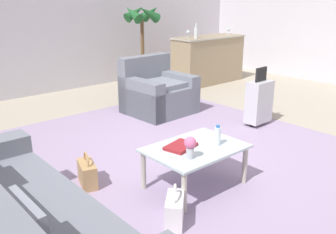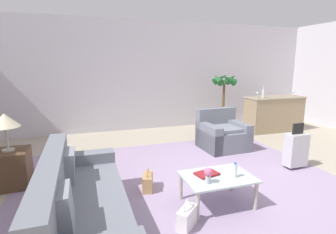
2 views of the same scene
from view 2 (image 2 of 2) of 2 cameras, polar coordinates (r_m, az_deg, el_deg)
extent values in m
plane|color=#A89E89|center=(4.42, 12.00, -14.17)|extent=(12.00, 12.00, 0.00)
cube|color=silver|center=(7.77, -2.80, 8.94)|extent=(10.24, 0.12, 3.10)
cube|color=#9984A3|center=(4.34, 3.53, -14.38)|extent=(5.20, 4.40, 0.01)
cube|color=slate|center=(3.28, -17.26, -19.73)|extent=(0.88, 2.35, 0.45)
cube|color=slate|center=(3.19, -23.72, -16.49)|extent=(0.22, 2.35, 0.90)
cube|color=slate|center=(4.19, -17.64, -11.40)|extent=(0.88, 0.24, 0.61)
cube|color=gray|center=(3.59, -20.62, -9.96)|extent=(0.14, 0.40, 0.41)
cube|color=gray|center=(2.63, -21.48, -18.23)|extent=(0.14, 0.40, 0.41)
cube|color=slate|center=(6.07, 11.90, -4.79)|extent=(0.99, 0.94, 0.44)
cube|color=slate|center=(6.30, 10.30, -2.04)|extent=(0.96, 0.24, 0.88)
cube|color=slate|center=(6.25, 14.87, -3.69)|extent=(0.24, 0.91, 0.60)
cube|color=slate|center=(5.86, 8.80, -4.46)|extent=(0.24, 0.91, 0.60)
cube|color=gray|center=(5.96, 12.26, -2.52)|extent=(0.74, 0.67, 0.08)
cube|color=silver|center=(3.68, 10.72, -12.68)|extent=(0.93, 0.67, 0.02)
cylinder|color=#ADA899|center=(3.84, 2.81, -14.83)|extent=(0.05, 0.05, 0.39)
cylinder|color=#ADA899|center=(4.18, 13.82, -12.85)|extent=(0.05, 0.05, 0.39)
cylinder|color=#ADA899|center=(3.38, 6.47, -18.86)|extent=(0.05, 0.05, 0.39)
cylinder|color=#ADA899|center=(3.77, 18.57, -16.02)|extent=(0.05, 0.05, 0.39)
cylinder|color=silver|center=(3.66, 14.35, -11.26)|extent=(0.06, 0.06, 0.18)
cylinder|color=#2D6BBC|center=(3.62, 14.43, -9.77)|extent=(0.04, 0.04, 0.02)
cube|color=maroon|center=(3.68, 8.45, -12.13)|extent=(0.34, 0.28, 0.03)
cylinder|color=#B2B7BC|center=(3.44, 8.69, -13.27)|extent=(0.07, 0.07, 0.10)
sphere|color=#DB6693|center=(3.40, 8.74, -11.73)|extent=(0.11, 0.11, 0.11)
cube|color=#513823|center=(4.84, -31.04, -9.59)|extent=(0.54, 0.54, 0.58)
cylinder|color=#ADA899|center=(4.75, -31.42, -6.15)|extent=(0.18, 0.18, 0.02)
cylinder|color=#ADA899|center=(4.70, -31.66, -3.96)|extent=(0.04, 0.04, 0.35)
cone|color=beige|center=(4.64, -32.02, -0.61)|extent=(0.42, 0.42, 0.21)
cube|color=#937F60|center=(8.05, 22.06, 0.64)|extent=(1.64, 0.57, 0.99)
cube|color=#ADA899|center=(7.99, 22.32, 4.02)|extent=(1.68, 0.61, 0.03)
cylinder|color=silver|center=(7.66, 18.85, 4.11)|extent=(0.07, 0.07, 0.01)
cylinder|color=silver|center=(7.65, 18.87, 4.43)|extent=(0.01, 0.01, 0.08)
sphere|color=silver|center=(7.65, 18.90, 4.96)|extent=(0.08, 0.08, 0.08)
cylinder|color=silver|center=(8.33, 25.54, 4.16)|extent=(0.07, 0.07, 0.01)
cylinder|color=silver|center=(8.33, 25.57, 4.45)|extent=(0.01, 0.01, 0.08)
sphere|color=silver|center=(8.32, 25.61, 4.93)|extent=(0.08, 0.08, 0.08)
cylinder|color=silver|center=(7.56, 20.00, 4.77)|extent=(0.07, 0.07, 0.22)
cylinder|color=silver|center=(7.55, 20.08, 5.90)|extent=(0.03, 0.03, 0.08)
cube|color=#B7B7BC|center=(5.38, 26.07, -6.43)|extent=(0.41, 0.23, 0.60)
cube|color=black|center=(5.28, 26.46, -2.28)|extent=(0.24, 0.03, 0.20)
cylinder|color=black|center=(5.39, 24.70, -9.94)|extent=(0.02, 0.05, 0.05)
cylinder|color=black|center=(5.58, 26.80, -9.40)|extent=(0.02, 0.05, 0.05)
cube|color=tan|center=(4.13, -4.42, -14.01)|extent=(0.23, 0.35, 0.24)
torus|color=tan|center=(4.08, -4.45, -12.23)|extent=(0.08, 0.19, 0.20)
cube|color=white|center=(3.31, 4.14, -21.07)|extent=(0.33, 0.32, 0.24)
torus|color=white|center=(3.23, 4.18, -18.98)|extent=(0.16, 0.15, 0.20)
cylinder|color=#BCB299|center=(7.86, 11.78, -1.37)|extent=(0.44, 0.44, 0.36)
cylinder|color=brown|center=(7.74, 11.98, 3.55)|extent=(0.07, 0.07, 1.01)
cone|color=#1E5628|center=(7.79, 13.59, 8.14)|extent=(0.20, 0.49, 0.38)
cone|color=#1E5628|center=(7.87, 11.37, 8.27)|extent=(0.49, 0.20, 0.38)
cone|color=#1E5628|center=(7.57, 10.72, 8.17)|extent=(0.20, 0.49, 0.38)
cone|color=#1E5628|center=(7.49, 13.03, 8.04)|extent=(0.49, 0.20, 0.38)
camera|label=1|loc=(0.94, -69.06, -1.51)|focal=40.00mm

